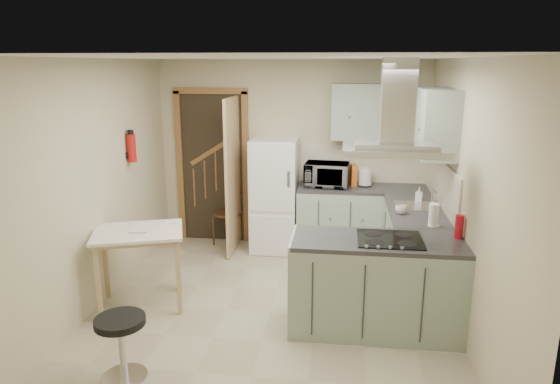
# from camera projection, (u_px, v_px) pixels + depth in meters

# --- Properties ---
(floor) EXTENTS (4.20, 4.20, 0.00)m
(floor) POSITION_uv_depth(u_px,v_px,m) (270.00, 313.00, 5.05)
(floor) COLOR tan
(floor) RESTS_ON ground
(ceiling) EXTENTS (4.20, 4.20, 0.00)m
(ceiling) POSITION_uv_depth(u_px,v_px,m) (269.00, 57.00, 4.42)
(ceiling) COLOR silver
(ceiling) RESTS_ON back_wall
(back_wall) EXTENTS (3.60, 0.00, 3.60)m
(back_wall) POSITION_uv_depth(u_px,v_px,m) (292.00, 154.00, 6.75)
(back_wall) COLOR #BDB493
(back_wall) RESTS_ON floor
(left_wall) EXTENTS (0.00, 4.20, 4.20)m
(left_wall) POSITION_uv_depth(u_px,v_px,m) (91.00, 188.00, 4.95)
(left_wall) COLOR #BDB493
(left_wall) RESTS_ON floor
(right_wall) EXTENTS (0.00, 4.20, 4.20)m
(right_wall) POSITION_uv_depth(u_px,v_px,m) (466.00, 200.00, 4.52)
(right_wall) COLOR #BDB493
(right_wall) RESTS_ON floor
(doorway) EXTENTS (1.10, 0.12, 2.10)m
(doorway) POSITION_uv_depth(u_px,v_px,m) (213.00, 167.00, 6.91)
(doorway) COLOR brown
(doorway) RESTS_ON floor
(fridge) EXTENTS (0.60, 0.60, 1.50)m
(fridge) POSITION_uv_depth(u_px,v_px,m) (275.00, 195.00, 6.61)
(fridge) COLOR white
(fridge) RESTS_ON floor
(counter_back) EXTENTS (1.08, 0.60, 0.90)m
(counter_back) POSITION_uv_depth(u_px,v_px,m) (339.00, 219.00, 6.59)
(counter_back) COLOR #9EB2A0
(counter_back) RESTS_ON floor
(counter_right) EXTENTS (0.60, 1.95, 0.90)m
(counter_right) POSITION_uv_depth(u_px,v_px,m) (411.00, 239.00, 5.84)
(counter_right) COLOR #9EB2A0
(counter_right) RESTS_ON floor
(splashback) EXTENTS (1.68, 0.02, 0.50)m
(splashback) POSITION_uv_depth(u_px,v_px,m) (363.00, 164.00, 6.65)
(splashback) COLOR beige
(splashback) RESTS_ON counter_back
(wall_cabinet_back) EXTENTS (0.85, 0.35, 0.70)m
(wall_cabinet_back) POSITION_uv_depth(u_px,v_px,m) (365.00, 112.00, 6.32)
(wall_cabinet_back) COLOR #9EB2A0
(wall_cabinet_back) RESTS_ON back_wall
(wall_cabinet_right) EXTENTS (0.35, 0.90, 0.70)m
(wall_cabinet_right) POSITION_uv_depth(u_px,v_px,m) (435.00, 122.00, 5.20)
(wall_cabinet_right) COLOR #9EB2A0
(wall_cabinet_right) RESTS_ON right_wall
(peninsula) EXTENTS (1.55, 0.65, 0.90)m
(peninsula) POSITION_uv_depth(u_px,v_px,m) (376.00, 285.00, 4.64)
(peninsula) COLOR #9EB2A0
(peninsula) RESTS_ON floor
(hob) EXTENTS (0.58, 0.50, 0.01)m
(hob) POSITION_uv_depth(u_px,v_px,m) (390.00, 239.00, 4.51)
(hob) COLOR black
(hob) RESTS_ON peninsula
(extractor_hood) EXTENTS (0.90, 0.55, 0.10)m
(extractor_hood) POSITION_uv_depth(u_px,v_px,m) (395.00, 150.00, 4.31)
(extractor_hood) COLOR silver
(extractor_hood) RESTS_ON ceiling
(sink) EXTENTS (0.45, 0.40, 0.01)m
(sink) POSITION_uv_depth(u_px,v_px,m) (415.00, 206.00, 5.55)
(sink) COLOR silver
(sink) RESTS_ON counter_right
(fire_extinguisher) EXTENTS (0.10, 0.10, 0.32)m
(fire_extinguisher) POSITION_uv_depth(u_px,v_px,m) (132.00, 148.00, 5.75)
(fire_extinguisher) COLOR #B2140F
(fire_extinguisher) RESTS_ON left_wall
(drop_leaf_table) EXTENTS (1.04, 0.90, 0.82)m
(drop_leaf_table) POSITION_uv_depth(u_px,v_px,m) (141.00, 269.00, 5.11)
(drop_leaf_table) COLOR tan
(drop_leaf_table) RESTS_ON floor
(bentwood_chair) EXTENTS (0.46, 0.46, 0.86)m
(bentwood_chair) POSITION_uv_depth(u_px,v_px,m) (228.00, 213.00, 6.91)
(bentwood_chair) COLOR #502A1A
(bentwood_chair) RESTS_ON floor
(stool) EXTENTS (0.42, 0.42, 0.53)m
(stool) POSITION_uv_depth(u_px,v_px,m) (122.00, 348.00, 3.95)
(stool) COLOR black
(stool) RESTS_ON floor
(microwave) EXTENTS (0.58, 0.42, 0.31)m
(microwave) POSITION_uv_depth(u_px,v_px,m) (327.00, 175.00, 6.44)
(microwave) COLOR black
(microwave) RESTS_ON counter_back
(kettle) EXTENTS (0.23, 0.23, 0.25)m
(kettle) POSITION_uv_depth(u_px,v_px,m) (365.00, 177.00, 6.45)
(kettle) COLOR silver
(kettle) RESTS_ON counter_back
(cereal_box) EXTENTS (0.10, 0.19, 0.27)m
(cereal_box) POSITION_uv_depth(u_px,v_px,m) (353.00, 175.00, 6.51)
(cereal_box) COLOR orange
(cereal_box) RESTS_ON counter_back
(soap_bottle) EXTENTS (0.09, 0.09, 0.17)m
(soap_bottle) POSITION_uv_depth(u_px,v_px,m) (419.00, 195.00, 5.73)
(soap_bottle) COLOR #ACA9B5
(soap_bottle) RESTS_ON counter_right
(paper_towel) EXTENTS (0.11, 0.11, 0.24)m
(paper_towel) POSITION_uv_depth(u_px,v_px,m) (434.00, 215.00, 4.85)
(paper_towel) COLOR white
(paper_towel) RESTS_ON counter_right
(cup) EXTENTS (0.15, 0.15, 0.09)m
(cup) POSITION_uv_depth(u_px,v_px,m) (401.00, 210.00, 5.28)
(cup) COLOR white
(cup) RESTS_ON counter_right
(red_bottle) EXTENTS (0.10, 0.10, 0.22)m
(red_bottle) POSITION_uv_depth(u_px,v_px,m) (459.00, 227.00, 4.53)
(red_bottle) COLOR red
(red_bottle) RESTS_ON peninsula
(book) EXTENTS (0.21, 0.26, 0.10)m
(book) POSITION_uv_depth(u_px,v_px,m) (131.00, 225.00, 5.01)
(book) COLOR #993335
(book) RESTS_ON drop_leaf_table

